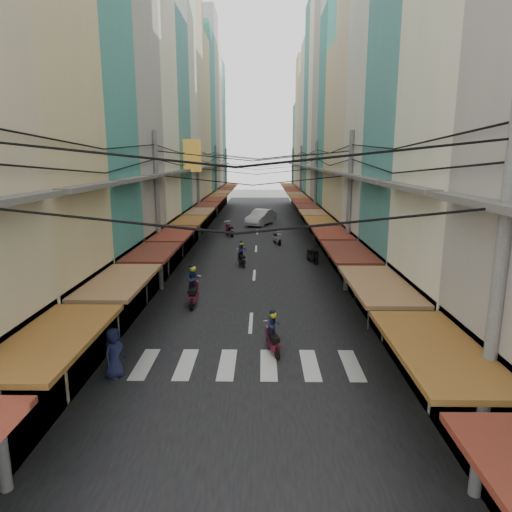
# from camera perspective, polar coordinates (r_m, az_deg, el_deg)

# --- Properties ---
(ground) EXTENTS (160.00, 160.00, 0.00)m
(ground) POSITION_cam_1_polar(r_m,az_deg,el_deg) (21.42, -0.51, -6.50)
(ground) COLOR slate
(ground) RESTS_ON ground
(road) EXTENTS (10.00, 80.00, 0.02)m
(road) POSITION_cam_1_polar(r_m,az_deg,el_deg) (40.86, 0.13, 2.54)
(road) COLOR black
(road) RESTS_ON ground
(sidewalk_left) EXTENTS (3.00, 80.00, 0.06)m
(sidewalk_left) POSITION_cam_1_polar(r_m,az_deg,el_deg) (41.45, -8.91, 2.56)
(sidewalk_left) COLOR gray
(sidewalk_left) RESTS_ON ground
(sidewalk_right) EXTENTS (3.00, 80.00, 0.06)m
(sidewalk_right) POSITION_cam_1_polar(r_m,az_deg,el_deg) (41.30, 9.19, 2.52)
(sidewalk_right) COLOR gray
(sidewalk_right) RESTS_ON ground
(crosswalk) EXTENTS (7.55, 2.40, 0.01)m
(crosswalk) POSITION_cam_1_polar(r_m,az_deg,el_deg) (15.84, -1.02, -13.39)
(crosswalk) COLOR silver
(crosswalk) RESTS_ON ground
(building_row_left) EXTENTS (7.80, 67.67, 23.70)m
(building_row_left) POSITION_cam_1_polar(r_m,az_deg,el_deg) (37.90, -12.51, 16.33)
(building_row_left) COLOR beige
(building_row_left) RESTS_ON ground
(building_row_right) EXTENTS (7.80, 68.98, 22.59)m
(building_row_right) POSITION_cam_1_polar(r_m,az_deg,el_deg) (37.56, 12.72, 15.80)
(building_row_right) COLOR teal
(building_row_right) RESTS_ON ground
(utility_poles) EXTENTS (10.20, 66.13, 8.20)m
(utility_poles) POSITION_cam_1_polar(r_m,az_deg,el_deg) (35.29, 0.03, 11.75)
(utility_poles) COLOR slate
(utility_poles) RESTS_ON ground
(white_car) EXTENTS (6.08, 4.24, 2.00)m
(white_car) POSITION_cam_1_polar(r_m,az_deg,el_deg) (47.58, 0.63, 3.90)
(white_car) COLOR silver
(white_car) RESTS_ON ground
(bicycle) EXTENTS (1.91, 1.32, 1.23)m
(bicycle) POSITION_cam_1_polar(r_m,az_deg,el_deg) (22.43, 19.13, -6.33)
(bicycle) COLOR black
(bicycle) RESTS_ON ground
(moving_scooters) EXTENTS (7.02, 26.60, 2.00)m
(moving_scooters) POSITION_cam_1_polar(r_m,az_deg,el_deg) (27.45, -1.55, -1.15)
(moving_scooters) COLOR black
(moving_scooters) RESTS_ON ground
(parked_scooters) EXTENTS (13.19, 12.59, 0.98)m
(parked_scooters) POSITION_cam_1_polar(r_m,az_deg,el_deg) (17.15, 12.99, -10.02)
(parked_scooters) COLOR black
(parked_scooters) RESTS_ON ground
(pedestrians) EXTENTS (13.04, 26.73, 2.21)m
(pedestrians) POSITION_cam_1_polar(r_m,az_deg,el_deg) (23.08, -11.70, -2.69)
(pedestrians) COLOR black
(pedestrians) RESTS_ON ground
(market_umbrella) EXTENTS (2.39, 2.39, 2.52)m
(market_umbrella) POSITION_cam_1_polar(r_m,az_deg,el_deg) (16.91, 22.43, -4.71)
(market_umbrella) COLOR #B2B2B7
(market_umbrella) RESTS_ON ground
(traffic_sign) EXTENTS (0.10, 0.62, 2.82)m
(traffic_sign) POSITION_cam_1_polar(r_m,az_deg,el_deg) (18.77, 14.06, -3.07)
(traffic_sign) COLOR slate
(traffic_sign) RESTS_ON ground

